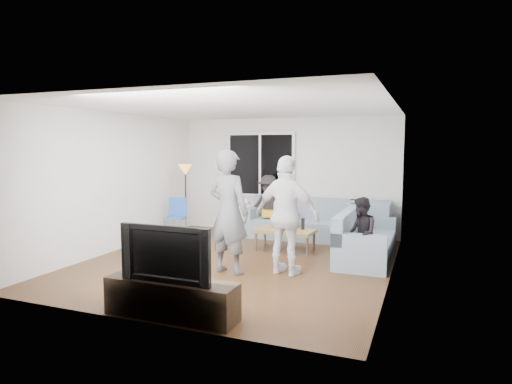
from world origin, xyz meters
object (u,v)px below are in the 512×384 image
at_px(tv_console, 171,299).
at_px(spectator_back, 269,205).
at_px(television, 170,252).
at_px(sofa_right_section, 367,236).
at_px(floor_lamp, 186,200).
at_px(sofa_back_section, 299,219).
at_px(player_left, 229,212).
at_px(spectator_right, 361,234).
at_px(coffee_table, 285,240).
at_px(side_chair, 175,218).
at_px(player_right, 287,216).

bearing_deg(tv_console, spectator_back, 96.29).
distance_m(tv_console, television, 0.55).
distance_m(sofa_right_section, floor_lamp, 4.17).
relative_size(sofa_back_section, player_left, 1.20).
bearing_deg(spectator_right, coffee_table, -138.65).
height_order(coffee_table, side_chair, side_chair).
xyz_separation_m(coffee_table, player_left, (-0.36, -1.76, 0.76)).
bearing_deg(player_right, tv_console, 81.91).
distance_m(sofa_right_section, television, 3.91).
distance_m(spectator_right, television, 3.28).
distance_m(sofa_back_section, sofa_right_section, 2.04).
bearing_deg(coffee_table, spectator_right, -29.46).
relative_size(side_chair, spectator_right, 0.73).
bearing_deg(side_chair, floor_lamp, 78.08).
xyz_separation_m(sofa_back_section, side_chair, (-2.50, -0.94, 0.01)).
xyz_separation_m(floor_lamp, television, (2.31, -4.28, -0.01)).
distance_m(coffee_table, side_chair, 2.56).
bearing_deg(tv_console, floor_lamp, 118.36).
distance_m(sofa_back_section, television, 4.79).
relative_size(sofa_back_section, coffee_table, 2.09).
bearing_deg(player_right, player_left, 27.78).
relative_size(sofa_right_section, spectator_right, 1.70).
bearing_deg(spectator_right, television, -51.71).
height_order(side_chair, television, television).
xyz_separation_m(player_left, television, (0.13, -1.86, -0.19)).
height_order(sofa_back_section, sofa_right_section, same).
bearing_deg(coffee_table, sofa_right_section, -5.79).
distance_m(side_chair, player_right, 3.52).
bearing_deg(floor_lamp, sofa_right_section, -11.27).
bearing_deg(floor_lamp, player_left, -47.97).
bearing_deg(tv_console, player_left, 94.07).
bearing_deg(floor_lamp, tv_console, -61.64).
bearing_deg(coffee_table, tv_console, -93.61).
relative_size(sofa_right_section, spectator_back, 1.49).
height_order(coffee_table, tv_console, tv_console).
bearing_deg(player_right, sofa_back_section, -67.64).
bearing_deg(television, side_chair, 121.08).
height_order(player_right, tv_console, player_right).
bearing_deg(spectator_right, sofa_right_section, 160.81).
distance_m(side_chair, spectator_back, 2.04).
bearing_deg(player_left, television, 105.55).
bearing_deg(player_left, spectator_back, -70.83).
relative_size(spectator_back, tv_console, 0.84).
bearing_deg(sofa_back_section, side_chair, -159.41).
distance_m(player_right, spectator_right, 1.25).
relative_size(sofa_back_section, player_right, 1.25).
bearing_deg(coffee_table, player_left, -101.60).
height_order(sofa_right_section, side_chair, side_chair).
bearing_deg(coffee_table, television, -93.61).
distance_m(player_right, television, 2.25).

